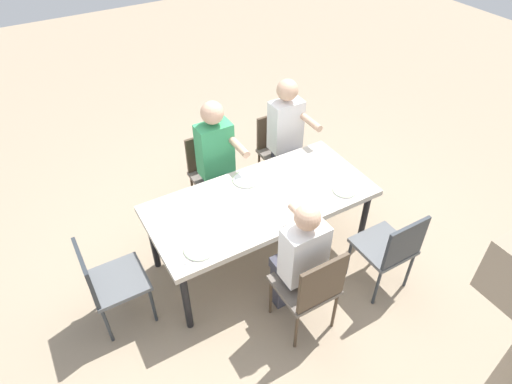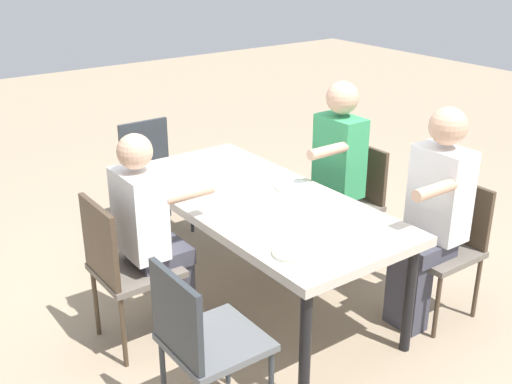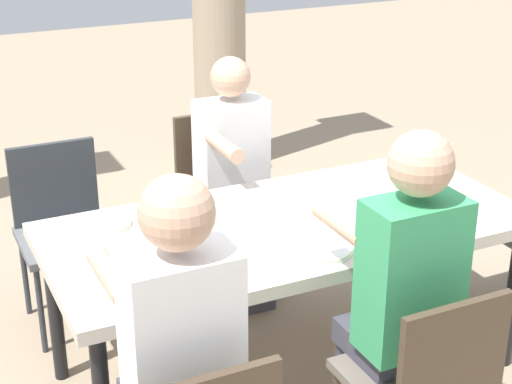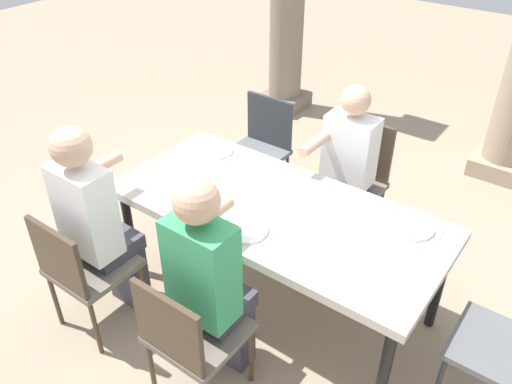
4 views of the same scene
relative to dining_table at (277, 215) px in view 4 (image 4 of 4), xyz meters
name	(u,v)px [view 4 (image 4 of 4)]	position (x,y,z in m)	size (l,w,h in m)	color
ground_plane	(274,296)	(0.00, 0.00, -0.68)	(16.00, 16.00, 0.00)	gray
dining_table	(277,215)	(0.00, 0.00, 0.00)	(2.01, 0.93, 0.74)	beige
chair_west_north	(260,145)	(-0.76, 0.88, -0.16)	(0.44, 0.44, 0.88)	#5B5E61
chair_west_south	(81,267)	(-0.76, -0.88, -0.18)	(0.44, 0.44, 0.85)	#6A6158
chair_mid_north	(354,176)	(0.08, 0.89, -0.15)	(0.44, 0.44, 0.92)	#6A6158
chair_mid_south	(188,334)	(0.08, -0.88, -0.18)	(0.44, 0.44, 0.86)	#6A6158
diner_woman_green	(211,279)	(0.07, -0.69, 0.05)	(0.35, 0.50, 1.35)	#3F3F4C
diner_man_white	(343,170)	(0.07, 0.69, 0.00)	(0.35, 0.49, 1.27)	#3F3F4C
diner_guest_third	(97,220)	(-0.76, -0.71, 0.05)	(0.35, 0.50, 1.35)	#3F3F4C
plate_0	(218,151)	(-0.70, 0.29, 0.07)	(0.22, 0.22, 0.02)	white
fork_0	(201,146)	(-0.85, 0.29, 0.06)	(0.02, 0.17, 0.01)	silver
spoon_0	(235,158)	(-0.55, 0.29, 0.06)	(0.02, 0.17, 0.01)	silver
plate_1	(246,229)	(-0.01, -0.29, 0.07)	(0.26, 0.26, 0.02)	white
fork_1	(225,221)	(-0.16, -0.29, 0.06)	(0.02, 0.17, 0.01)	silver
spoon_1	(268,240)	(0.14, -0.29, 0.06)	(0.02, 0.17, 0.01)	silver
plate_2	(412,227)	(0.73, 0.28, 0.07)	(0.25, 0.25, 0.02)	white
fork_2	(387,218)	(0.58, 0.28, 0.06)	(0.02, 0.17, 0.01)	silver
spoon_2	(438,238)	(0.88, 0.28, 0.06)	(0.02, 0.17, 0.01)	silver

